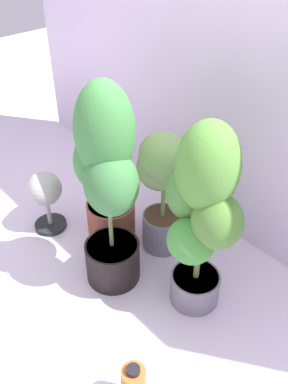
{
  "coord_description": "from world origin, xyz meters",
  "views": [
    {
      "loc": [
        1.16,
        -0.7,
        1.61
      ],
      "look_at": [
        0.01,
        0.33,
        0.45
      ],
      "focal_mm": 39.34,
      "sensor_mm": 36.0,
      "label": 1
    }
  ],
  "objects_px": {
    "potted_plant_center": "(107,182)",
    "potted_plant_back_center": "(162,182)",
    "potted_plant_back_left": "(106,159)",
    "potted_plant_back_right": "(202,209)",
    "floor_fan": "(45,193)"
  },
  "relations": [
    {
      "from": "potted_plant_center",
      "to": "potted_plant_back_center",
      "type": "distance_m",
      "value": 0.39
    },
    {
      "from": "potted_plant_back_left",
      "to": "potted_plant_back_center",
      "type": "xyz_separation_m",
      "value": [
        0.27,
        0.14,
        -0.07
      ]
    },
    {
      "from": "potted_plant_center",
      "to": "potted_plant_back_right",
      "type": "relative_size",
      "value": 1.1
    },
    {
      "from": "potted_plant_back_center",
      "to": "floor_fan",
      "type": "relative_size",
      "value": 1.86
    },
    {
      "from": "potted_plant_back_left",
      "to": "floor_fan",
      "type": "distance_m",
      "value": 0.41
    },
    {
      "from": "potted_plant_back_right",
      "to": "potted_plant_back_left",
      "type": "distance_m",
      "value": 0.66
    },
    {
      "from": "potted_plant_center",
      "to": "floor_fan",
      "type": "distance_m",
      "value": 0.63
    },
    {
      "from": "potted_plant_back_right",
      "to": "potted_plant_back_center",
      "type": "distance_m",
      "value": 0.44
    },
    {
      "from": "potted_plant_back_right",
      "to": "potted_plant_back_left",
      "type": "xyz_separation_m",
      "value": [
        -0.65,
        0.02,
        -0.08
      ]
    },
    {
      "from": "potted_plant_center",
      "to": "floor_fan",
      "type": "xyz_separation_m",
      "value": [
        -0.53,
        -0.03,
        -0.34
      ]
    },
    {
      "from": "potted_plant_back_left",
      "to": "floor_fan",
      "type": "height_order",
      "value": "potted_plant_back_left"
    },
    {
      "from": "potted_plant_back_center",
      "to": "floor_fan",
      "type": "bearing_deg",
      "value": -143.25
    },
    {
      "from": "potted_plant_center",
      "to": "potted_plant_back_right",
      "type": "distance_m",
      "value": 0.41
    },
    {
      "from": "potted_plant_back_right",
      "to": "floor_fan",
      "type": "relative_size",
      "value": 2.57
    },
    {
      "from": "potted_plant_back_right",
      "to": "potted_plant_back_center",
      "type": "bearing_deg",
      "value": 157.86
    }
  ]
}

